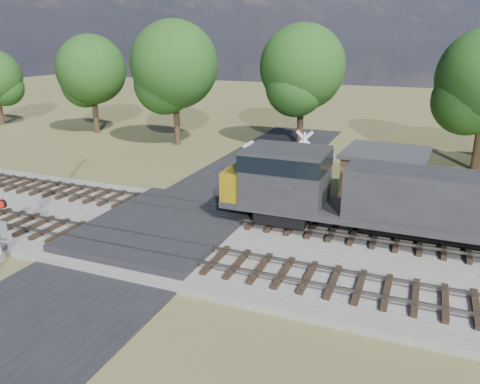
% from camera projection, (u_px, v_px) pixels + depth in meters
% --- Properties ---
extents(ground, '(160.00, 160.00, 0.00)m').
position_uv_depth(ground, '(159.00, 236.00, 23.14)').
color(ground, brown).
rests_on(ground, ground).
extents(ballast_bed, '(140.00, 10.00, 0.30)m').
position_uv_depth(ballast_bed, '(368.00, 264.00, 19.99)').
color(ballast_bed, gray).
rests_on(ballast_bed, ground).
extents(road, '(7.00, 60.00, 0.08)m').
position_uv_depth(road, '(159.00, 235.00, 23.13)').
color(road, black).
rests_on(road, ground).
extents(crossing_panel, '(7.00, 9.00, 0.62)m').
position_uv_depth(crossing_panel, '(164.00, 227.00, 23.49)').
color(crossing_panel, '#262628').
rests_on(crossing_panel, ground).
extents(track_near, '(140.00, 2.60, 0.33)m').
position_uv_depth(track_near, '(197.00, 256.00, 20.15)').
color(track_near, black).
rests_on(track_near, ballast_bed).
extents(track_far, '(140.00, 2.60, 0.33)m').
position_uv_depth(track_far, '(240.00, 216.00, 24.55)').
color(track_far, black).
rests_on(track_far, ballast_bed).
extents(crossing_signal_far, '(1.69, 0.37, 4.19)m').
position_uv_depth(crossing_signal_far, '(302.00, 170.00, 28.14)').
color(crossing_signal_far, silver).
rests_on(crossing_signal_far, ground).
extents(equipment_shed, '(4.93, 4.93, 3.16)m').
position_uv_depth(equipment_shed, '(384.00, 177.00, 27.32)').
color(equipment_shed, '#412B1C').
rests_on(equipment_shed, ground).
extents(treeline, '(83.11, 11.43, 10.89)m').
position_uv_depth(treeline, '(402.00, 76.00, 35.12)').
color(treeline, black).
rests_on(treeline, ground).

